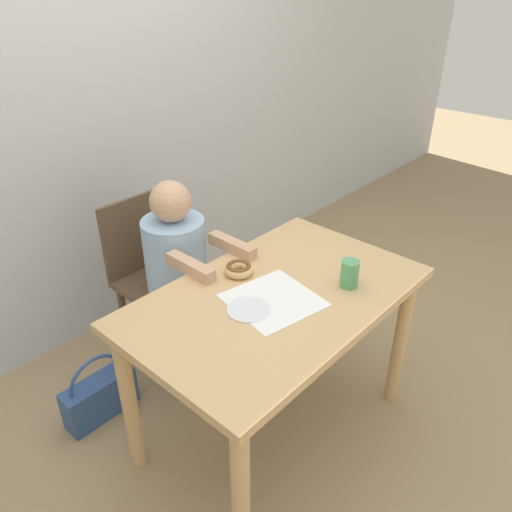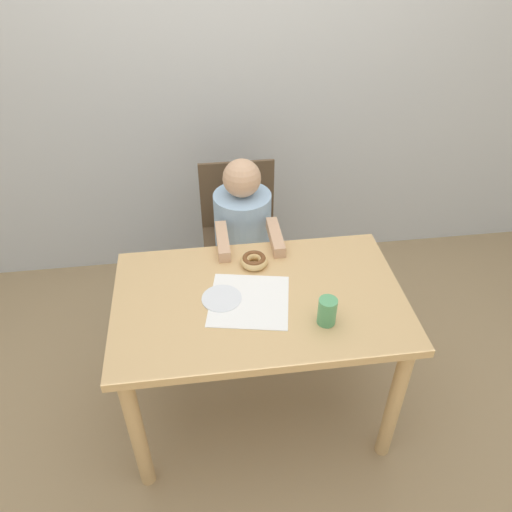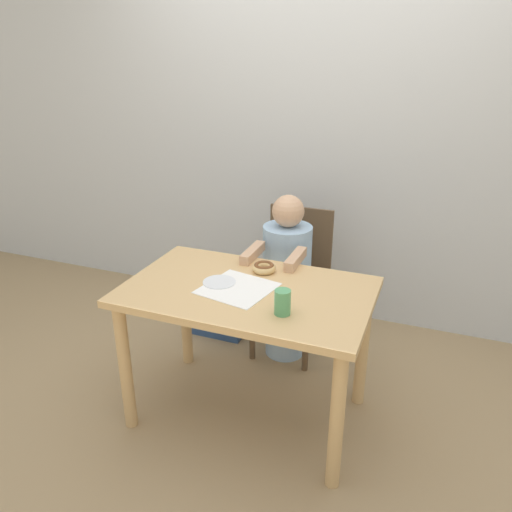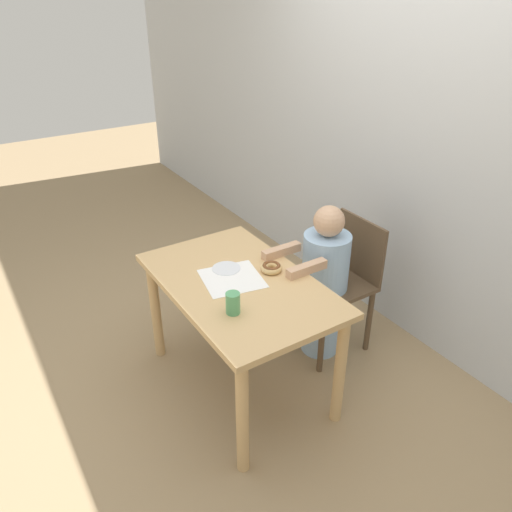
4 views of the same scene
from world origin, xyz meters
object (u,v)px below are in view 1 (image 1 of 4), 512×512
object	(u,v)px
child_figure	(179,284)
donut	(239,269)
chair	(163,280)
cup	(350,274)
handbag	(100,395)

from	to	relation	value
child_figure	donut	size ratio (longest dim) A/B	8.60
chair	cup	world-z (taller)	chair
chair	donut	xyz separation A→B (m)	(0.00, -0.51, 0.27)
chair	donut	bearing A→B (deg)	-89.77
chair	donut	world-z (taller)	chair
cup	child_figure	bearing A→B (deg)	106.33
donut	handbag	size ratio (longest dim) A/B	0.35
handbag	cup	world-z (taller)	cup
child_figure	donut	distance (m)	0.45
chair	child_figure	bearing A→B (deg)	-90.00
donut	cup	size ratio (longest dim) A/B	1.07
handbag	cup	distance (m)	1.23
chair	cup	bearing A→B (deg)	-75.85
child_figure	handbag	distance (m)	0.60
child_figure	cup	world-z (taller)	child_figure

